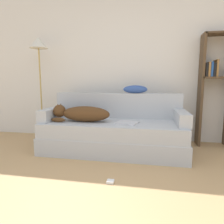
{
  "coord_description": "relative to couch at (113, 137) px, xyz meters",
  "views": [
    {
      "loc": [
        0.33,
        -0.94,
        0.98
      ],
      "look_at": [
        -0.17,
        1.71,
        0.59
      ],
      "focal_mm": 32.0,
      "sensor_mm": 36.0,
      "label": 1
    }
  ],
  "objects": [
    {
      "name": "couch_arm_left",
      "position": [
        -0.93,
        -0.01,
        0.31
      ],
      "size": [
        0.15,
        0.65,
        0.17
      ],
      "color": "#B2B7BC",
      "rests_on": "couch"
    },
    {
      "name": "floor_lamp",
      "position": [
        -1.33,
        0.39,
        1.26
      ],
      "size": [
        0.3,
        0.3,
        1.73
      ],
      "color": "tan",
      "rests_on": "ground_plane"
    },
    {
      "name": "couch_backrest",
      "position": [
        0.0,
        0.35,
        0.41
      ],
      "size": [
        1.97,
        0.15,
        0.39
      ],
      "color": "#B2B7BC",
      "rests_on": "couch"
    },
    {
      "name": "couch_arm_right",
      "position": [
        0.93,
        -0.01,
        0.31
      ],
      "size": [
        0.15,
        0.65,
        0.17
      ],
      "color": "#B2B7BC",
      "rests_on": "couch"
    },
    {
      "name": "throw_pillow",
      "position": [
        0.28,
        0.34,
        0.67
      ],
      "size": [
        0.37,
        0.16,
        0.12
      ],
      "color": "#335199",
      "rests_on": "couch_backrest"
    },
    {
      "name": "bookshelf",
      "position": [
        1.47,
        0.56,
        0.75
      ],
      "size": [
        0.46,
        0.26,
        1.71
      ],
      "color": "#4C3823",
      "rests_on": "ground_plane"
    },
    {
      "name": "wall_back",
      "position": [
        0.17,
        0.74,
        1.14
      ],
      "size": [
        7.6,
        0.06,
        2.7
      ],
      "color": "silver",
      "rests_on": "ground_plane"
    },
    {
      "name": "couch",
      "position": [
        0.0,
        0.0,
        0.0
      ],
      "size": [
        2.01,
        0.84,
        0.44
      ],
      "color": "#B2B7BC",
      "rests_on": "ground_plane"
    },
    {
      "name": "power_adapter",
      "position": [
        0.14,
        -0.93,
        -0.2
      ],
      "size": [
        0.07,
        0.07,
        0.02
      ],
      "color": "white",
      "rests_on": "ground_plane"
    },
    {
      "name": "laptop",
      "position": [
        0.21,
        -0.09,
        0.23
      ],
      "size": [
        0.33,
        0.29,
        0.02
      ],
      "rotation": [
        0.0,
        0.0,
        -0.25
      ],
      "color": "silver",
      "rests_on": "couch"
    },
    {
      "name": "dog",
      "position": [
        -0.45,
        -0.08,
        0.34
      ],
      "size": [
        0.83,
        0.27,
        0.25
      ],
      "color": "#513319",
      "rests_on": "couch"
    }
  ]
}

